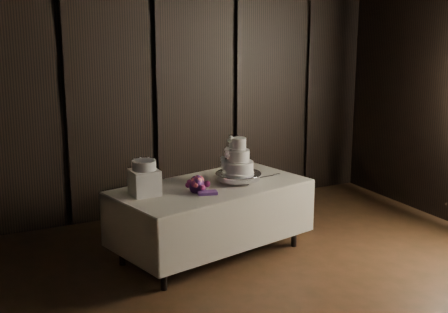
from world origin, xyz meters
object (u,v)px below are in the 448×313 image
Objects in this scene: wedding_cake at (237,160)px; bouquet at (198,185)px; box_pedestal at (145,182)px; cake_stand at (238,177)px; small_cake at (144,165)px; display_table at (211,217)px.

wedding_cake is 0.94× the size of bouquet.
cake_stand is at bearing 0.80° from box_pedestal.
bouquet is 0.57m from small_cake.
bouquet is at bearing -158.75° from display_table.
cake_stand is 0.20m from wedding_cake.
wedding_cake is at bearing -150.26° from cake_stand.
cake_stand is at bearing -10.88° from display_table.
wedding_cake is at bearing -0.07° from small_cake.
cake_stand is at bearing 16.16° from bouquet.
wedding_cake reaches higher than box_pedestal.
small_cake is at bearing -179.20° from cake_stand.
small_cake reaches higher than box_pedestal.
box_pedestal is at bearing 0.00° from small_cake.
cake_stand is at bearing 0.80° from small_cake.
cake_stand is 0.56m from bouquet.
display_table is at bearing -163.33° from wedding_cake.
bouquet is at bearing -15.69° from box_pedestal.
bouquet is (-0.51, -0.14, -0.17)m from wedding_cake.
cake_stand is (0.32, 0.01, 0.39)m from display_table.
wedding_cake is 1.62× the size of small_cake.
small_cake is at bearing 164.31° from bouquet.
small_cake is at bearing 167.35° from display_table.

